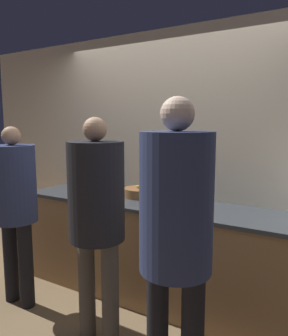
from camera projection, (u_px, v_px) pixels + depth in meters
name	position (u px, v px, depth m)	size (l,w,h in m)	color
ground_plane	(135.00, 316.00, 2.89)	(14.00, 14.00, 0.00)	#8C704C
wall_back	(172.00, 162.00, 3.31)	(5.20, 0.06, 2.60)	beige
counter	(156.00, 250.00, 3.15)	(2.82, 0.69, 0.95)	#9E754C
person_left	(15.00, 198.00, 2.97)	(0.39, 0.39, 1.66)	black
person_center	(97.00, 208.00, 2.41)	(0.41, 0.41, 1.74)	#4C4742
person_right	(176.00, 226.00, 1.80)	(0.40, 0.40, 1.84)	black
fruit_bowl	(140.00, 192.00, 3.29)	(0.32, 0.32, 0.13)	brown
utensil_crock	(76.00, 180.00, 3.89)	(0.11, 0.11, 0.27)	#3D424C
bottle_red	(74.00, 190.00, 3.31)	(0.06, 0.06, 0.17)	red
cup_red	(198.00, 203.00, 2.84)	(0.09, 0.09, 0.09)	#A33D33
cup_blue	(92.00, 189.00, 3.43)	(0.09, 0.09, 0.09)	#335184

